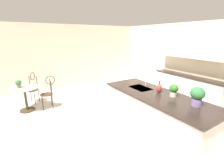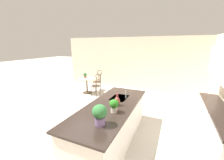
{
  "view_description": "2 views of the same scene",
  "coord_description": "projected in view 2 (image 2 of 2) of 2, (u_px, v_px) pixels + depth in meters",
  "views": [
    {
      "loc": [
        2.7,
        -1.86,
        2.22
      ],
      "look_at": [
        -0.85,
        0.36,
        1.06
      ],
      "focal_mm": 25.55,
      "sensor_mm": 36.0,
      "label": 1
    },
    {
      "loc": [
        3.15,
        2.13,
        2.3
      ],
      "look_at": [
        -1.04,
        0.28,
        1.17
      ],
      "focal_mm": 23.0,
      "sensor_mm": 36.0,
      "label": 2
    }
  ],
  "objects": [
    {
      "name": "vase_on_counter",
      "position": [
        117.0,
        101.0,
        3.33
      ],
      "size": [
        0.13,
        0.13,
        0.29
      ],
      "color": "#993D38",
      "rests_on": "kitchen_island"
    },
    {
      "name": "potted_plant_counter_far",
      "position": [
        100.0,
        114.0,
        2.49
      ],
      "size": [
        0.27,
        0.27,
        0.38
      ],
      "color": "#7A669E",
      "rests_on": "kitchen_island"
    },
    {
      "name": "wall_left_window",
      "position": [
        132.0,
        63.0,
        7.64
      ],
      "size": [
        0.12,
        7.8,
        2.7
      ],
      "primitive_type": "cube",
      "color": "beige",
      "rests_on": "ground"
    },
    {
      "name": "kitchen_island",
      "position": [
        111.0,
        123.0,
        3.47
      ],
      "size": [
        2.8,
        1.06,
        0.92
      ],
      "color": "white",
      "rests_on": "ground"
    },
    {
      "name": "potted_plant_on_table",
      "position": [
        85.0,
        75.0,
        6.96
      ],
      "size": [
        0.17,
        0.17,
        0.24
      ],
      "color": "#9E603D",
      "rests_on": "bistro_table"
    },
    {
      "name": "sink_faucet",
      "position": [
        126.0,
        95.0,
        3.75
      ],
      "size": [
        0.02,
        0.02,
        0.22
      ],
      "primitive_type": "cylinder",
      "color": "#B2B5BA",
      "rests_on": "kitchen_island"
    },
    {
      "name": "back_counter_run",
      "position": [
        221.0,
        129.0,
        3.16
      ],
      "size": [
        2.44,
        0.64,
        1.52
      ],
      "color": "white",
      "rests_on": "ground"
    },
    {
      "name": "chair_near_window",
      "position": [
        98.0,
        79.0,
        7.37
      ],
      "size": [
        0.53,
        0.53,
        1.04
      ],
      "color": "#3D2D1E",
      "rests_on": "ground"
    },
    {
      "name": "potted_plant_counter_near",
      "position": [
        114.0,
        105.0,
        2.98
      ],
      "size": [
        0.2,
        0.2,
        0.28
      ],
      "color": "beige",
      "rests_on": "kitchen_island"
    },
    {
      "name": "chair_by_island",
      "position": [
        97.0,
        84.0,
        6.55
      ],
      "size": [
        0.41,
        0.5,
        1.04
      ],
      "color": "#3D2D1E",
      "rests_on": "ground"
    },
    {
      "name": "ground_plane",
      "position": [
        89.0,
        126.0,
        4.18
      ],
      "size": [
        40.0,
        40.0,
        0.0
      ],
      "primitive_type": "plane",
      "color": "beige"
    },
    {
      "name": "bistro_table",
      "position": [
        87.0,
        84.0,
        6.96
      ],
      "size": [
        0.8,
        0.8,
        0.74
      ],
      "color": "#3D2D1E",
      "rests_on": "ground"
    }
  ]
}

